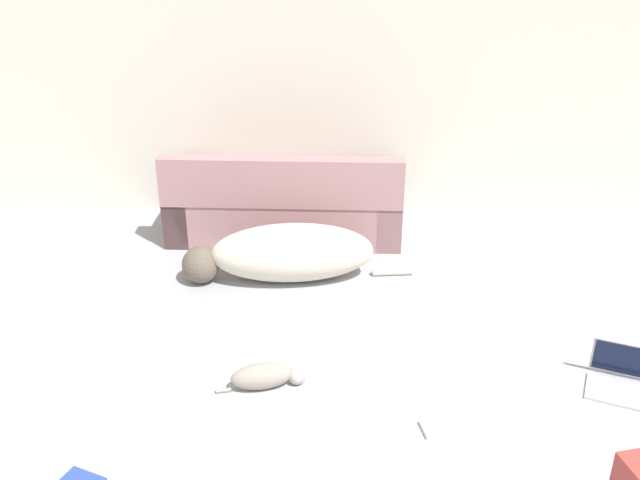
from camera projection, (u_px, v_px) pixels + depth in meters
name	position (u px, v px, depth m)	size (l,w,h in m)	color
wall_back	(340.00, 69.00, 6.11)	(7.03, 0.06, 2.55)	beige
couch	(285.00, 206.00, 6.00)	(1.97, 0.90, 0.78)	#A3757A
dog	(285.00, 253.00, 5.30)	(1.74, 0.54, 0.44)	beige
cat	(266.00, 376.00, 4.16)	(0.53, 0.21, 0.16)	gray
laptop_open	(618.00, 372.00, 4.18)	(0.43, 0.43, 0.27)	#B7B7BC
book_cream	(438.00, 428.00, 3.85)	(0.19, 0.16, 0.02)	beige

